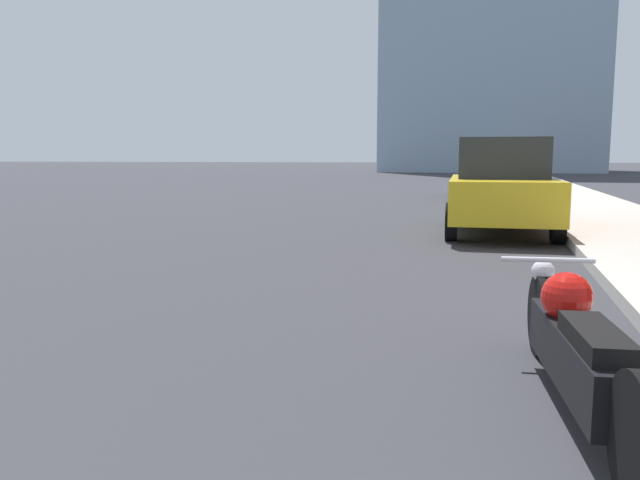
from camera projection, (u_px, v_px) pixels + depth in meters
The scene contains 7 objects.
sidewalk at pixel (538, 181), 36.75m from camera, with size 2.65×240.00×0.15m.
motorcycle at pixel (576, 347), 3.48m from camera, with size 0.62×2.61×0.73m.
parked_car_yellow at pixel (500, 187), 11.72m from camera, with size 2.08×4.60×1.76m.
parked_car_black at pixel (491, 173), 22.60m from camera, with size 2.13×4.10×1.71m.
parked_car_white at pixel (498, 169), 33.98m from camera, with size 2.01×4.02×1.61m.
parked_car_green at pixel (494, 165), 45.39m from camera, with size 2.05×4.60×1.73m.
parked_car_silver at pixel (495, 164), 57.82m from camera, with size 1.98×3.88×1.76m.
Camera 1 is at (3.29, 1.01, 1.41)m, focal length 35.00 mm.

